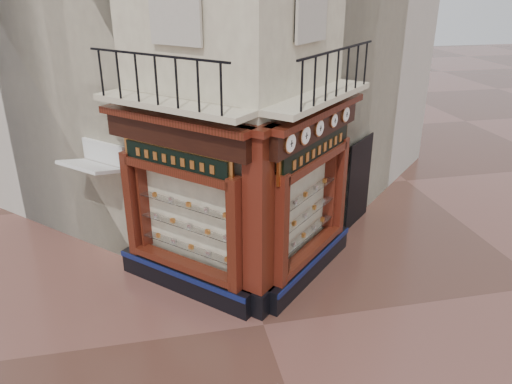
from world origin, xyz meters
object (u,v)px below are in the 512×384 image
object	(u,v)px
clock_b	(305,135)
awning	(103,263)
corner_pilaster	(258,227)
clock_e	(345,114)
signboard_right	(316,150)
clock_d	(334,120)
signboard_left	(175,159)
clock_a	(290,143)
clock_c	(319,128)

from	to	relation	value
clock_b	awning	distance (m)	6.05
clock_b	awning	bearing A→B (deg)	107.86
corner_pilaster	clock_b	bearing A→B (deg)	-23.42
awning	clock_e	bearing A→B (deg)	-143.57
signboard_right	clock_d	bearing A→B (deg)	-11.74
awning	signboard_left	xyz separation A→B (m)	(1.85, -1.59, 3.10)
signboard_left	signboard_right	xyz separation A→B (m)	(2.92, -0.00, -0.00)
clock_b	clock_d	world-z (taller)	clock_b
clock_a	clock_e	distance (m)	2.50
clock_c	awning	bearing A→B (deg)	114.40
clock_e	signboard_right	bearing A→B (deg)	174.52
clock_c	clock_d	distance (m)	0.69
corner_pilaster	clock_d	bearing A→B (deg)	-10.60
corner_pilaster	signboard_left	xyz separation A→B (m)	(-1.46, 1.01, 1.15)
clock_d	awning	size ratio (longest dim) A/B	0.23
clock_e	signboard_right	distance (m)	1.27
clock_d	clock_e	distance (m)	0.62
awning	clock_a	bearing A→B (deg)	-168.97
corner_pilaster	clock_a	xyz separation A→B (m)	(0.58, -0.02, 1.67)
signboard_left	signboard_right	size ratio (longest dim) A/B	0.90
clock_a	clock_b	xyz separation A→B (m)	(0.42, 0.42, -0.00)
clock_a	awning	size ratio (longest dim) A/B	0.29
clock_b	awning	xyz separation A→B (m)	(-4.31, 2.21, -3.62)
signboard_left	clock_e	bearing A→B (deg)	-124.07
clock_a	clock_b	distance (m)	0.59
clock_a	awning	distance (m)	5.93
clock_a	clock_b	bearing A→B (deg)	-0.00
clock_b	clock_e	xyz separation A→B (m)	(1.36, 1.36, 0.00)
awning	signboard_right	bearing A→B (deg)	-153.43
clock_a	clock_c	distance (m)	1.19
clock_d	awning	distance (m)	6.49
clock_d	awning	world-z (taller)	clock_d
clock_a	corner_pilaster	bearing A→B (deg)	133.00
clock_a	clock_b	world-z (taller)	same
clock_b	signboard_right	size ratio (longest dim) A/B	0.17
clock_e	signboard_right	size ratio (longest dim) A/B	0.16
clock_b	clock_e	world-z (taller)	clock_b
corner_pilaster	clock_c	distance (m)	2.35
clock_c	awning	xyz separation A→B (m)	(-4.74, 1.78, -3.62)
clock_a	clock_c	xyz separation A→B (m)	(0.84, 0.84, -0.00)
clock_d	awning	bearing A→B (deg)	121.11
clock_a	signboard_left	size ratio (longest dim) A/B	0.19
awning	signboard_left	size ratio (longest dim) A/B	0.66
awning	corner_pilaster	bearing A→B (deg)	-173.18
clock_d	clock_c	bearing A→B (deg)	180.00
clock_e	signboard_right	world-z (taller)	clock_e
corner_pilaster	signboard_right	world-z (taller)	corner_pilaster
clock_d	signboard_left	xyz separation A→B (m)	(-3.38, -0.30, -0.52)
clock_e	clock_d	bearing A→B (deg)	-180.00
clock_b	corner_pilaster	bearing A→B (deg)	156.58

